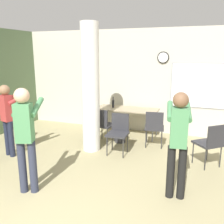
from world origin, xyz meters
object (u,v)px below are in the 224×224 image
at_px(person_playing_front, 25,132).
at_px(person_playing_side, 178,137).
at_px(chair_mid_room, 210,142).
at_px(chair_table_front, 118,131).
at_px(chair_by_left_wall, 12,121).
at_px(person_watching_back, 8,115).
at_px(chair_table_right, 154,126).
at_px(folding_table, 127,110).
at_px(bottle_on_table, 113,103).
at_px(chair_table_left, 103,123).

bearing_deg(person_playing_front, person_playing_side, 16.08).
bearing_deg(chair_mid_room, chair_table_front, 178.33).
distance_m(chair_by_left_wall, person_playing_front, 2.71).
bearing_deg(person_watching_back, person_playing_front, -39.02).
height_order(chair_mid_room, chair_table_right, same).
bearing_deg(folding_table, chair_table_front, -81.32).
distance_m(bottle_on_table, person_watching_back, 2.68).
relative_size(bottle_on_table, chair_mid_room, 0.34).
xyz_separation_m(person_watching_back, person_playing_front, (1.30, -1.05, 0.08)).
xyz_separation_m(chair_table_front, person_playing_front, (-0.83, -1.98, 0.47)).
height_order(folding_table, bottle_on_table, bottle_on_table).
distance_m(chair_table_left, chair_table_front, 0.70).
height_order(bottle_on_table, chair_by_left_wall, bottle_on_table).
height_order(chair_table_front, person_playing_front, person_playing_front).
relative_size(folding_table, bottle_on_table, 5.59).
bearing_deg(bottle_on_table, person_playing_side, -53.00).
bearing_deg(person_playing_side, folding_table, 121.12).
distance_m(chair_table_left, chair_mid_room, 2.47).
bearing_deg(chair_mid_room, chair_table_left, 168.48).
relative_size(chair_table_left, chair_table_front, 1.00).
bearing_deg(person_playing_front, chair_mid_room, 35.42).
relative_size(folding_table, chair_mid_room, 1.89).
height_order(chair_table_right, person_playing_front, person_playing_front).
bearing_deg(chair_mid_room, person_watching_back, -167.73).
height_order(folding_table, chair_mid_room, chair_mid_room).
bearing_deg(person_watching_back, chair_mid_room, 12.27).
distance_m(bottle_on_table, chair_table_left, 0.87).
xyz_separation_m(chair_mid_room, chair_table_right, (-1.21, 0.68, 0.00)).
xyz_separation_m(chair_table_front, person_playing_side, (1.38, -1.34, 0.45)).
xyz_separation_m(bottle_on_table, chair_table_front, (0.58, -1.25, -0.33)).
xyz_separation_m(chair_table_front, person_watching_back, (-2.14, -0.93, 0.39)).
xyz_separation_m(chair_table_left, chair_mid_room, (2.42, -0.49, 0.00)).
bearing_deg(chair_table_front, folding_table, 98.68).
distance_m(folding_table, person_playing_side, 3.05).
bearing_deg(chair_table_front, person_watching_back, -156.54).
relative_size(chair_mid_room, person_playing_front, 0.52).
distance_m(bottle_on_table, person_playing_side, 3.25).
relative_size(chair_table_front, person_watching_back, 0.57).
bearing_deg(chair_mid_room, chair_table_right, 150.54).
bearing_deg(folding_table, person_playing_front, -101.24).
bearing_deg(chair_table_left, person_watching_back, -139.36).
height_order(chair_table_left, person_playing_side, person_playing_side).
bearing_deg(person_watching_back, bottle_on_table, 54.31).
xyz_separation_m(chair_table_left, person_watching_back, (-1.59, -1.37, 0.39)).
distance_m(bottle_on_table, chair_by_left_wall, 2.61).
distance_m(chair_table_left, person_watching_back, 2.13).
xyz_separation_m(chair_by_left_wall, person_playing_side, (4.14, -1.20, 0.45)).
bearing_deg(chair_table_right, person_watching_back, -151.01).
relative_size(folding_table, chair_table_front, 1.89).
bearing_deg(folding_table, person_playing_side, -58.88).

